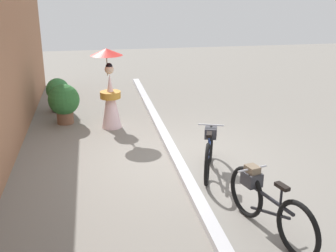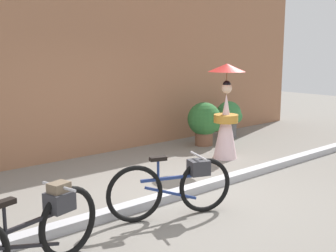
{
  "view_description": "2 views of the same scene",
  "coord_description": "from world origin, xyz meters",
  "px_view_note": "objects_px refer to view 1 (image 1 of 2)",
  "views": [
    {
      "loc": [
        -7.31,
        1.53,
        3.28
      ],
      "look_at": [
        -0.26,
        0.2,
        0.81
      ],
      "focal_mm": 43.81,
      "sensor_mm": 36.0,
      "label": 1
    },
    {
      "loc": [
        -4.2,
        -4.51,
        2.18
      ],
      "look_at": [
        -0.05,
        0.29,
        1.04
      ],
      "focal_mm": 45.74,
      "sensor_mm": 36.0,
      "label": 2
    }
  ],
  "objects_px": {
    "bicycle_near_officer": "(209,150)",
    "potted_plant_small": "(58,92)",
    "bicycle_far_side": "(267,203)",
    "person_with_parasol": "(110,90)",
    "potted_plant_by_door": "(65,101)"
  },
  "relations": [
    {
      "from": "bicycle_near_officer",
      "to": "potted_plant_small",
      "type": "distance_m",
      "value": 5.36
    },
    {
      "from": "bicycle_near_officer",
      "to": "bicycle_far_side",
      "type": "distance_m",
      "value": 2.07
    },
    {
      "from": "bicycle_far_side",
      "to": "bicycle_near_officer",
      "type": "bearing_deg",
      "value": 6.18
    },
    {
      "from": "bicycle_near_officer",
      "to": "person_with_parasol",
      "type": "distance_m",
      "value": 3.32
    },
    {
      "from": "bicycle_near_officer",
      "to": "potted_plant_by_door",
      "type": "xyz_separation_m",
      "value": [
        3.39,
        2.73,
        0.14
      ]
    },
    {
      "from": "bicycle_near_officer",
      "to": "potted_plant_by_door",
      "type": "bearing_deg",
      "value": 38.93
    },
    {
      "from": "bicycle_near_officer",
      "to": "potted_plant_by_door",
      "type": "height_order",
      "value": "potted_plant_by_door"
    },
    {
      "from": "bicycle_far_side",
      "to": "potted_plant_small",
      "type": "distance_m",
      "value": 7.27
    },
    {
      "from": "potted_plant_small",
      "to": "potted_plant_by_door",
      "type": "bearing_deg",
      "value": -168.46
    },
    {
      "from": "person_with_parasol",
      "to": "potted_plant_by_door",
      "type": "relative_size",
      "value": 1.92
    },
    {
      "from": "bicycle_far_side",
      "to": "person_with_parasol",
      "type": "height_order",
      "value": "person_with_parasol"
    },
    {
      "from": "bicycle_far_side",
      "to": "potted_plant_by_door",
      "type": "xyz_separation_m",
      "value": [
        5.44,
        2.96,
        0.11
      ]
    },
    {
      "from": "person_with_parasol",
      "to": "bicycle_far_side",
      "type": "bearing_deg",
      "value": -159.2
    },
    {
      "from": "bicycle_near_officer",
      "to": "bicycle_far_side",
      "type": "xyz_separation_m",
      "value": [
        -2.06,
        -0.22,
        0.02
      ]
    },
    {
      "from": "person_with_parasol",
      "to": "potted_plant_by_door",
      "type": "bearing_deg",
      "value": 63.49
    }
  ]
}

